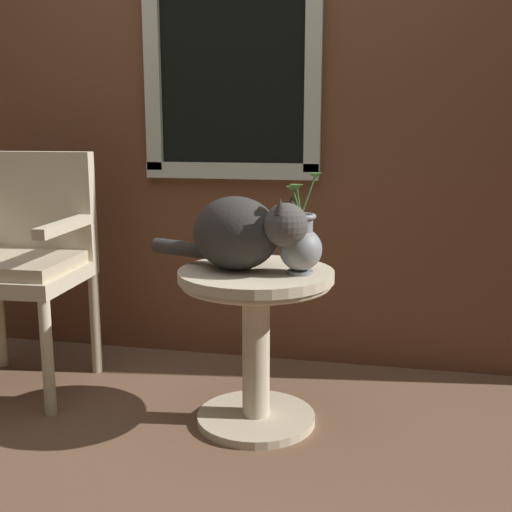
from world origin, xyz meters
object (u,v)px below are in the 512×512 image
at_px(wicker_side_table, 256,320).
at_px(pewter_vase_with_ivy, 301,244).
at_px(cat, 240,233).
at_px(wicker_chair, 24,253).

xyz_separation_m(wicker_side_table, pewter_vase_with_ivy, (0.16, -0.02, 0.28)).
height_order(wicker_side_table, cat, cat).
relative_size(wicker_chair, cat, 1.57).
relative_size(wicker_side_table, cat, 0.94).
distance_m(wicker_side_table, cat, 0.32).
bearing_deg(wicker_side_table, pewter_vase_with_ivy, -8.35).
height_order(wicker_side_table, wicker_chair, wicker_chair).
relative_size(cat, pewter_vase_with_ivy, 1.78).
xyz_separation_m(cat, pewter_vase_with_ivy, (0.21, -0.02, -0.03)).
height_order(wicker_chair, pewter_vase_with_ivy, wicker_chair).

